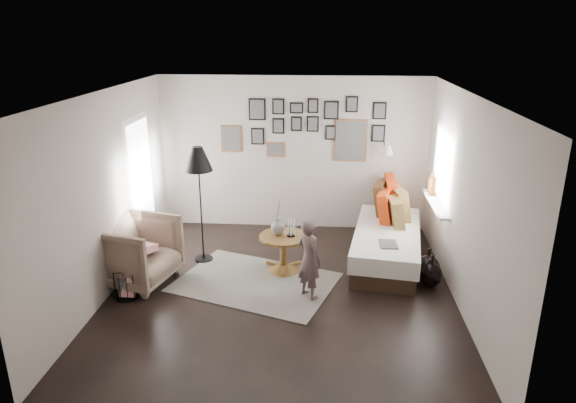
# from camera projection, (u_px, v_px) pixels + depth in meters

# --- Properties ---
(ground) EXTENTS (4.80, 4.80, 0.00)m
(ground) POSITION_uv_depth(u_px,v_px,m) (281.00, 292.00, 6.83)
(ground) COLOR black
(ground) RESTS_ON ground
(wall_back) EXTENTS (4.50, 0.00, 4.50)m
(wall_back) POSITION_uv_depth(u_px,v_px,m) (293.00, 154.00, 8.67)
(wall_back) COLOR #A99D94
(wall_back) RESTS_ON ground
(wall_front) EXTENTS (4.50, 0.00, 4.50)m
(wall_front) POSITION_uv_depth(u_px,v_px,m) (255.00, 294.00, 4.14)
(wall_front) COLOR #A99D94
(wall_front) RESTS_ON ground
(wall_left) EXTENTS (0.00, 4.80, 4.80)m
(wall_left) POSITION_uv_depth(u_px,v_px,m) (106.00, 195.00, 6.56)
(wall_left) COLOR #A99D94
(wall_left) RESTS_ON ground
(wall_right) EXTENTS (0.00, 4.80, 4.80)m
(wall_right) POSITION_uv_depth(u_px,v_px,m) (465.00, 204.00, 6.25)
(wall_right) COLOR #A99D94
(wall_right) RESTS_ON ground
(ceiling) EXTENTS (4.80, 4.80, 0.00)m
(ceiling) POSITION_uv_depth(u_px,v_px,m) (281.00, 94.00, 5.98)
(ceiling) COLOR white
(ceiling) RESTS_ON wall_back
(door_left) EXTENTS (0.00, 2.14, 2.14)m
(door_left) POSITION_uv_depth(u_px,v_px,m) (141.00, 186.00, 7.78)
(door_left) COLOR white
(door_left) RESTS_ON wall_left
(window_right) EXTENTS (0.15, 1.32, 1.30)m
(window_right) POSITION_uv_depth(u_px,v_px,m) (434.00, 197.00, 7.64)
(window_right) COLOR white
(window_right) RESTS_ON wall_right
(gallery_wall) EXTENTS (2.74, 0.03, 1.08)m
(gallery_wall) POSITION_uv_depth(u_px,v_px,m) (311.00, 129.00, 8.49)
(gallery_wall) COLOR brown
(gallery_wall) RESTS_ON wall_back
(wall_sconce) EXTENTS (0.18, 0.36, 0.16)m
(wall_sconce) POSITION_uv_depth(u_px,v_px,m) (388.00, 150.00, 8.26)
(wall_sconce) COLOR white
(wall_sconce) RESTS_ON wall_back
(rug) EXTENTS (2.43, 2.05, 0.01)m
(rug) POSITION_uv_depth(u_px,v_px,m) (255.00, 282.00, 7.06)
(rug) COLOR #B3AD9D
(rug) RESTS_ON ground
(pedestal_table) EXTENTS (0.69, 0.69, 0.54)m
(pedestal_table) POSITION_uv_depth(u_px,v_px,m) (283.00, 255.00, 7.34)
(pedestal_table) COLOR brown
(pedestal_table) RESTS_ON ground
(vase) EXTENTS (0.20, 0.20, 0.49)m
(vase) POSITION_uv_depth(u_px,v_px,m) (278.00, 225.00, 7.22)
(vase) COLOR black
(vase) RESTS_ON pedestal_table
(candles) EXTENTS (0.12, 0.12, 0.26)m
(candles) POSITION_uv_depth(u_px,v_px,m) (291.00, 228.00, 7.19)
(candles) COLOR black
(candles) RESTS_ON pedestal_table
(daybed) EXTENTS (1.24, 2.28, 1.07)m
(daybed) POSITION_uv_depth(u_px,v_px,m) (386.00, 237.00, 7.74)
(daybed) COLOR black
(daybed) RESTS_ON ground
(magazine_on_daybed) EXTENTS (0.25, 0.33, 0.02)m
(magazine_on_daybed) POSITION_uv_depth(u_px,v_px,m) (388.00, 244.00, 7.07)
(magazine_on_daybed) COLOR black
(magazine_on_daybed) RESTS_ON daybed
(armchair) EXTENTS (1.20, 1.18, 0.90)m
(armchair) POSITION_uv_depth(u_px,v_px,m) (136.00, 251.00, 6.96)
(armchair) COLOR #735E4D
(armchair) RESTS_ON ground
(armchair_cushion) EXTENTS (0.51, 0.52, 0.19)m
(armchair_cushion) POSITION_uv_depth(u_px,v_px,m) (137.00, 248.00, 7.00)
(armchair_cushion) COLOR white
(armchair_cushion) RESTS_ON armchair
(floor_lamp) EXTENTS (0.41, 0.41, 1.75)m
(floor_lamp) POSITION_uv_depth(u_px,v_px,m) (198.00, 163.00, 7.27)
(floor_lamp) COLOR black
(floor_lamp) RESTS_ON ground
(magazine_basket) EXTENTS (0.33, 0.33, 0.36)m
(magazine_basket) POSITION_uv_depth(u_px,v_px,m) (126.00, 285.00, 6.62)
(magazine_basket) COLOR black
(magazine_basket) RESTS_ON ground
(demijohn_large) EXTENTS (0.34, 0.34, 0.51)m
(demijohn_large) POSITION_uv_depth(u_px,v_px,m) (428.00, 269.00, 7.02)
(demijohn_large) COLOR black
(demijohn_large) RESTS_ON ground
(demijohn_small) EXTENTS (0.30, 0.30, 0.47)m
(demijohn_small) POSITION_uv_depth(u_px,v_px,m) (431.00, 274.00, 6.91)
(demijohn_small) COLOR black
(demijohn_small) RESTS_ON ground
(child) EXTENTS (0.46, 0.46, 1.08)m
(child) POSITION_uv_depth(u_px,v_px,m) (309.00, 259.00, 6.53)
(child) COLOR brown
(child) RESTS_ON ground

